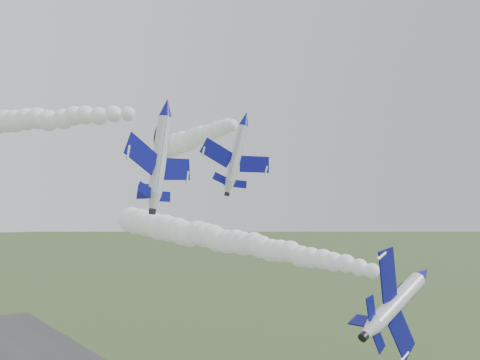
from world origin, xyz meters
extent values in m
cylinder|color=silver|center=(13.24, -0.89, 28.09)|extent=(3.66, 9.54, 2.16)
cone|color=navy|center=(14.20, -6.68, 28.09)|extent=(2.53, 2.76, 2.16)
cone|color=silver|center=(12.32, 4.69, 28.09)|extent=(2.46, 2.32, 2.16)
cylinder|color=black|center=(12.14, 5.78, 28.09)|extent=(1.19, 0.84, 1.10)
ellipsoid|color=black|center=(14.20, -3.15, 28.33)|extent=(1.95, 3.39, 1.44)
cube|color=navy|center=(11.72, -0.24, 31.11)|extent=(2.46, 2.96, 4.79)
cube|color=navy|center=(14.17, 0.17, 24.95)|extent=(2.46, 2.96, 4.79)
cube|color=navy|center=(11.83, 3.60, 29.74)|extent=(1.12, 1.36, 2.10)
cube|color=navy|center=(13.14, 3.81, 26.45)|extent=(1.12, 1.36, 2.10)
cube|color=navy|center=(13.84, 3.66, 28.63)|extent=(2.57, 2.13, 1.04)
cylinder|color=silver|center=(-7.63, 18.79, 47.02)|extent=(5.47, 9.07, 1.90)
cone|color=navy|center=(-5.27, 13.56, 47.02)|extent=(2.71, 2.95, 1.90)
cone|color=silver|center=(-9.90, 23.82, 47.02)|extent=(2.53, 2.56, 1.90)
cylinder|color=black|center=(-10.34, 24.81, 47.02)|extent=(1.15, 0.99, 0.96)
ellipsoid|color=black|center=(-6.57, 16.70, 47.62)|extent=(2.44, 3.36, 1.27)
cube|color=navy|center=(-10.92, 18.25, 47.48)|extent=(5.55, 4.39, 1.09)
cube|color=navy|center=(-5.11, 20.87, 46.25)|extent=(5.55, 4.39, 1.09)
cube|color=navy|center=(-11.05, 22.23, 47.35)|extent=(2.45, 1.97, 0.52)
cube|color=navy|center=(-7.95, 23.63, 46.70)|extent=(2.45, 1.97, 0.52)
cube|color=navy|center=(-9.15, 22.80, 48.40)|extent=(1.24, 1.82, 2.36)
cylinder|color=silver|center=(3.90, 18.92, 46.91)|extent=(3.48, 7.60, 1.61)
cone|color=navy|center=(2.68, 14.39, 46.91)|extent=(2.06, 2.30, 1.61)
cone|color=silver|center=(5.07, 23.28, 46.91)|extent=(1.97, 1.96, 1.61)
cylinder|color=black|center=(5.30, 24.13, 46.91)|extent=(0.93, 0.72, 0.82)
ellipsoid|color=black|center=(3.52, 17.04, 47.39)|extent=(1.70, 2.74, 1.08)
cube|color=navy|center=(1.56, 20.28, 47.44)|extent=(4.39, 3.08, 1.12)
cube|color=navy|center=(6.53, 18.94, 46.13)|extent=(4.39, 3.08, 1.12)
cube|color=navy|center=(3.54, 22.86, 47.26)|extent=(1.93, 1.39, 0.52)
cube|color=navy|center=(6.19, 22.15, 46.56)|extent=(1.93, 1.39, 0.52)
cube|color=navy|center=(5.08, 22.23, 48.03)|extent=(0.93, 1.52, 1.91)
camera|label=1|loc=(-36.42, -36.95, 34.68)|focal=40.00mm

